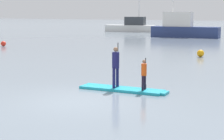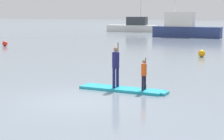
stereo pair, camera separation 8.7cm
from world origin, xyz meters
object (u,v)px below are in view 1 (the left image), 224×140
object	(u,v)px
paddler_adult	(116,64)
paddler_child_solo	(144,73)
motor_boat_small_navy	(132,26)
mooring_buoy_near	(201,53)
fishing_boat_green_midground	(183,28)
paddleboard_near	(123,89)
mooring_buoy_mid	(3,44)

from	to	relation	value
paddler_adult	paddler_child_solo	distance (m)	1.20
motor_boat_small_navy	mooring_buoy_near	size ratio (longest dim) A/B	16.29
mooring_buoy_near	fishing_boat_green_midground	bearing A→B (deg)	110.30
fishing_boat_green_midground	motor_boat_small_navy	world-z (taller)	motor_boat_small_navy
paddler_adult	paddler_child_solo	xyz separation A→B (m)	(1.17, 0.04, -0.26)
motor_boat_small_navy	paddleboard_near	bearing A→B (deg)	-66.09
fishing_boat_green_midground	mooring_buoy_near	size ratio (longest dim) A/B	16.76
paddler_adult	paddler_child_solo	size ratio (longest dim) A/B	1.44
paddleboard_near	fishing_boat_green_midground	xyz separation A→B (m)	(-7.26, 31.57, 1.07)
fishing_boat_green_midground	motor_boat_small_navy	distance (m)	13.81
paddleboard_near	paddler_child_solo	xyz separation A→B (m)	(0.84, 0.04, 0.70)
paddler_child_solo	mooring_buoy_mid	xyz separation A→B (m)	(-18.55, 12.47, -0.52)
paddleboard_near	mooring_buoy_near	xyz separation A→B (m)	(-0.20, 12.46, 0.19)
paddleboard_near	mooring_buoy_near	bearing A→B (deg)	90.91
paddleboard_near	paddler_adult	size ratio (longest dim) A/B	2.04
paddleboard_near	paddler_adult	distance (m)	1.01
mooring_buoy_near	mooring_buoy_mid	size ratio (longest dim) A/B	1.05
fishing_boat_green_midground	paddler_child_solo	bearing A→B (deg)	-75.58
paddler_adult	motor_boat_small_navy	size ratio (longest dim) A/B	0.22
mooring_buoy_near	mooring_buoy_mid	bearing A→B (deg)	179.85
paddler_child_solo	mooring_buoy_near	xyz separation A→B (m)	(-1.04, 12.42, -0.51)
paddleboard_near	mooring_buoy_mid	xyz separation A→B (m)	(-17.71, 12.51, 0.18)
fishing_boat_green_midground	motor_boat_small_navy	xyz separation A→B (m)	(-10.64, 8.81, -0.28)
paddler_child_solo	fishing_boat_green_midground	size ratio (longest dim) A/B	0.15
paddleboard_near	paddler_child_solo	size ratio (longest dim) A/B	2.93
paddleboard_near	mooring_buoy_mid	size ratio (longest dim) A/B	7.66
paddler_adult	mooring_buoy_mid	world-z (taller)	paddler_adult
paddler_child_solo	mooring_buoy_near	world-z (taller)	paddler_child_solo
motor_boat_small_navy	mooring_buoy_mid	size ratio (longest dim) A/B	17.03
paddler_child_solo	paddleboard_near	bearing A→B (deg)	-177.29
paddler_adult	fishing_boat_green_midground	bearing A→B (deg)	102.40
fishing_boat_green_midground	mooring_buoy_near	bearing A→B (deg)	-69.70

